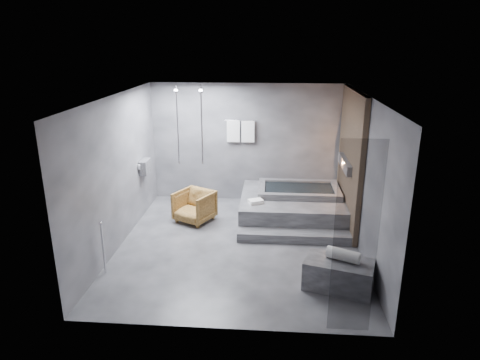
{
  "coord_description": "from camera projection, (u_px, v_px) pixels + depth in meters",
  "views": [
    {
      "loc": [
        0.59,
        -7.34,
        3.73
      ],
      "look_at": [
        -0.0,
        0.3,
        1.21
      ],
      "focal_mm": 32.0,
      "sensor_mm": 36.0,
      "label": 1
    }
  ],
  "objects": [
    {
      "name": "driftwood_chair",
      "position": [
        194.0,
        206.0,
        9.15
      ],
      "size": [
        0.98,
        0.98,
        0.67
      ],
      "primitive_type": "imported",
      "rotation": [
        0.0,
        0.0,
        -0.48
      ],
      "color": "#4F3313",
      "rests_on": "ground"
    },
    {
      "name": "deck_towel",
      "position": [
        256.0,
        201.0,
        8.86
      ],
      "size": [
        0.35,
        0.31,
        0.08
      ],
      "primitive_type": "cube",
      "rotation": [
        0.0,
        0.0,
        0.43
      ],
      "color": "white",
      "rests_on": "tub_deck"
    },
    {
      "name": "tub_step",
      "position": [
        294.0,
        236.0,
        8.31
      ],
      "size": [
        2.2,
        0.36,
        0.18
      ],
      "primitive_type": "cube",
      "color": "#37373A",
      "rests_on": "ground"
    },
    {
      "name": "tub_deck",
      "position": [
        292.0,
        206.0,
        9.38
      ],
      "size": [
        2.2,
        2.0,
        0.5
      ],
      "primitive_type": "cube",
      "color": "#37373A",
      "rests_on": "ground"
    },
    {
      "name": "room",
      "position": [
        261.0,
        154.0,
        7.82
      ],
      "size": [
        5.0,
        5.04,
        2.82
      ],
      "color": "#313134",
      "rests_on": "ground"
    },
    {
      "name": "rolled_towel",
      "position": [
        343.0,
        255.0,
        6.61
      ],
      "size": [
        0.55,
        0.4,
        0.19
      ],
      "primitive_type": "cylinder",
      "rotation": [
        0.0,
        1.57,
        -0.46
      ],
      "color": "white",
      "rests_on": "concrete_bench"
    },
    {
      "name": "concrete_bench",
      "position": [
        338.0,
        275.0,
        6.68
      ],
      "size": [
        1.16,
        0.85,
        0.47
      ],
      "primitive_type": "cube",
      "rotation": [
        0.0,
        0.0,
        -0.29
      ],
      "color": "#353538",
      "rests_on": "ground"
    }
  ]
}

